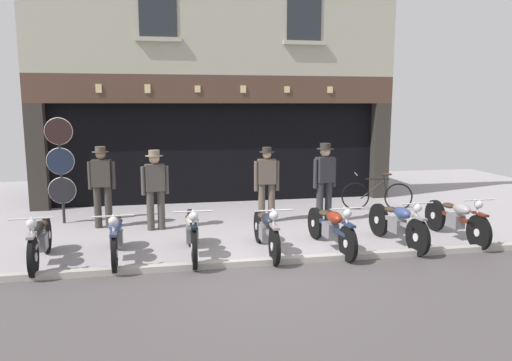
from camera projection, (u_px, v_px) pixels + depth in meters
The scene contains 16 objects.
ground at pixel (272, 292), 6.82m from camera, with size 21.34×22.00×0.18m.
shop_facade at pixel (212, 133), 14.28m from camera, with size 9.64×4.42×6.53m.
motorcycle_far_left at pixel (40, 239), 7.82m from camera, with size 0.62×1.93×0.91m.
motorcycle_left at pixel (116, 236), 8.05m from camera, with size 0.62×1.94×0.90m.
motorcycle_center_left at pixel (192, 232), 8.22m from camera, with size 0.62×2.00×0.94m.
motorcycle_center at pixel (266, 230), 8.42m from camera, with size 0.62×1.94×0.91m.
motorcycle_center_right at pixel (331, 227), 8.63m from camera, with size 0.62×2.04×0.90m.
motorcycle_right at pixel (398, 223), 8.89m from camera, with size 0.62×1.95×0.92m.
motorcycle_far_right at pixel (456, 218), 9.25m from camera, with size 0.62×2.01×0.91m.
salesman_left at pixel (102, 183), 10.09m from camera, with size 0.56×0.34×1.72m.
shopkeeper_center at pixel (155, 186), 9.92m from camera, with size 0.56×0.36×1.66m.
salesman_right at pixel (267, 181), 10.59m from camera, with size 0.56×0.32×1.66m.
assistant_far_right at pixel (325, 178), 10.52m from camera, with size 0.55×0.37×1.75m.
tyre_sign_pole at pixel (60, 162), 10.39m from camera, with size 0.58×0.06×2.30m.
advert_board_near at pixel (262, 137), 12.96m from camera, with size 0.78×0.03×0.96m.
leaning_bicycle at pixel (377, 195), 11.91m from camera, with size 1.68×0.63×0.93m.
Camera 1 is at (-1.44, -7.32, 2.58)m, focal length 34.01 mm.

